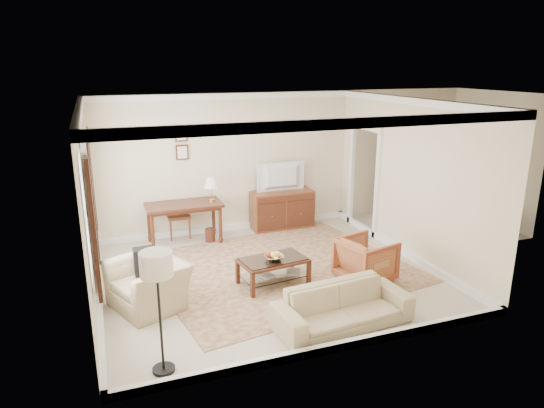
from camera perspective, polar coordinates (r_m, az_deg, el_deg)
room_shell at (r=7.67m, az=-0.64°, el=8.79°), size 5.51×5.01×2.91m
annex_bedroom at (r=11.33m, az=19.24°, el=-0.72°), size 3.00×2.70×2.90m
window_front at (r=6.74m, az=-20.65°, el=-1.33°), size 0.12×1.56×1.80m
window_rear at (r=8.29m, az=-20.70°, el=1.81°), size 0.12×1.56×1.80m
doorway at (r=10.41m, az=10.76°, el=2.66°), size 0.10×1.12×2.25m
rug at (r=8.59m, az=0.86°, el=-7.52°), size 4.71×4.21×0.01m
writing_desk at (r=9.72m, az=-10.34°, el=-0.57°), size 1.48×0.74×0.81m
desk_chair at (r=10.09m, az=-11.00°, el=-1.02°), size 0.51×0.51×1.05m
desk_lamp at (r=9.73m, az=-7.12°, el=1.79°), size 0.32×0.32×0.50m
framed_prints at (r=9.89m, az=-10.59°, el=7.08°), size 0.25×0.04×0.68m
sideboard at (r=10.52m, az=1.19°, el=-0.64°), size 1.34×0.52×0.83m
tv at (r=10.28m, az=1.26°, el=4.25°), size 1.02×0.58×0.13m
coffee_table at (r=7.87m, az=0.14°, el=-7.13°), size 1.14×0.76×0.45m
fruit_bowl at (r=7.75m, az=0.26°, el=-6.20°), size 0.42×0.42×0.10m
book_a at (r=7.84m, az=-1.40°, el=-8.55°), size 0.27×0.15×0.38m
book_b at (r=8.06m, az=1.78°, el=-7.87°), size 0.26×0.16×0.38m
striped_armchair at (r=8.12m, az=10.99°, el=-6.23°), size 0.90×0.94×0.81m
club_armchair at (r=7.37m, az=-14.36°, el=-8.29°), size 1.05×1.25×0.93m
backpack at (r=7.38m, az=-14.72°, el=-6.23°), size 0.25×0.34×0.40m
sofa at (r=6.76m, az=8.35°, el=-11.17°), size 1.94×0.73×0.74m
floor_lamp at (r=5.53m, az=-13.39°, el=-7.92°), size 0.37×0.37×1.49m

